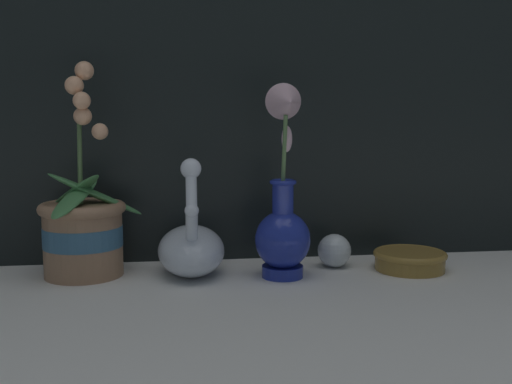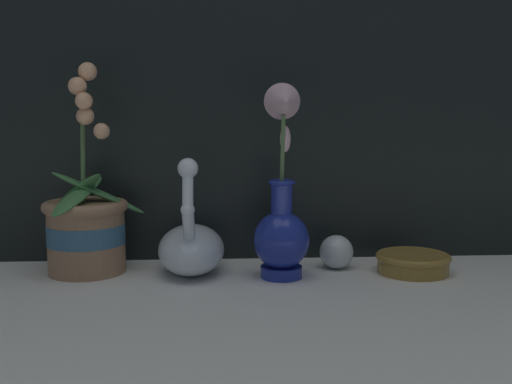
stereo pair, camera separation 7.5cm
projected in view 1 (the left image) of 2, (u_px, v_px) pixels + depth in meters
The scene contains 6 objects.
ground_plane at pixel (264, 289), 0.97m from camera, with size 2.80×2.80×0.00m, color silver.
orchid_potted_plant at pixel (83, 227), 1.04m from camera, with size 0.19×0.19×0.37m.
swan_figurine at pixel (191, 247), 1.05m from camera, with size 0.12×0.21×0.21m.
blue_vase at pixel (284, 213), 1.02m from camera, with size 0.10×0.12×0.33m.
glass_sphere at pixel (334, 251), 1.10m from camera, with size 0.06×0.06×0.06m.
amber_dish at pixel (410, 259), 1.09m from camera, with size 0.13×0.13×0.03m.
Camera 1 is at (-0.13, -0.93, 0.28)m, focal length 42.00 mm.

